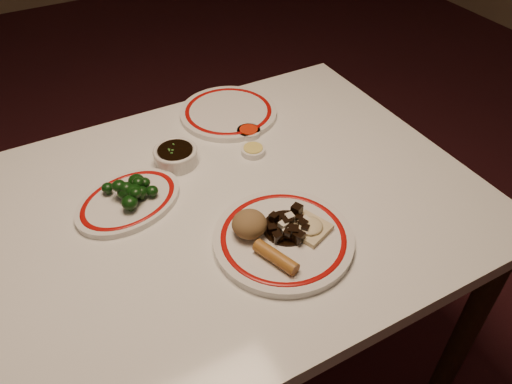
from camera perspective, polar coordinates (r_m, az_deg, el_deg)
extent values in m
plane|color=black|center=(1.76, -2.88, -19.35)|extent=(7.00, 7.00, 0.00)
cube|color=white|center=(1.17, -4.07, -1.83)|extent=(1.20, 0.90, 0.04)
cylinder|color=black|center=(1.52, 23.02, -14.12)|extent=(0.06, 0.06, 0.71)
cylinder|color=black|center=(1.68, -26.68, -9.03)|extent=(0.06, 0.06, 0.71)
cylinder|color=black|center=(1.88, 6.16, 2.52)|extent=(0.06, 0.06, 0.71)
cylinder|color=silver|center=(1.06, 3.13, -5.43)|extent=(0.40, 0.40, 0.02)
torus|color=#9D0B08|center=(1.06, 3.15, -5.09)|extent=(0.34, 0.34, 0.00)
ellipsoid|color=olive|center=(1.04, -0.77, -3.67)|extent=(0.07, 0.07, 0.05)
cylinder|color=#A96D29|center=(1.00, 2.27, -7.43)|extent=(0.06, 0.10, 0.03)
cube|color=beige|center=(1.07, 6.10, -4.20)|extent=(0.10, 0.10, 0.01)
ellipsoid|color=beige|center=(1.06, 6.14, -3.85)|extent=(0.06, 0.06, 0.02)
cylinder|color=black|center=(1.07, 3.58, -4.11)|extent=(0.11, 0.11, 0.00)
cube|color=black|center=(1.07, 3.80, -3.66)|extent=(0.02, 0.02, 0.02)
cube|color=black|center=(1.05, 5.66, -4.20)|extent=(0.02, 0.02, 0.02)
cube|color=black|center=(1.08, 4.69, -2.01)|extent=(0.03, 0.03, 0.02)
cube|color=black|center=(1.08, 2.05, -2.90)|extent=(0.02, 0.02, 0.02)
cube|color=black|center=(1.05, 1.80, -4.25)|extent=(0.02, 0.02, 0.02)
cube|color=black|center=(1.07, 3.72, -3.48)|extent=(0.03, 0.03, 0.02)
cube|color=black|center=(1.06, 5.37, -3.66)|extent=(0.02, 0.02, 0.02)
cube|color=black|center=(1.04, 3.64, -4.76)|extent=(0.02, 0.02, 0.02)
cube|color=black|center=(1.07, 3.21, -3.66)|extent=(0.02, 0.02, 0.02)
cube|color=black|center=(1.05, 4.01, -4.99)|extent=(0.02, 0.02, 0.01)
cube|color=black|center=(1.04, 4.29, -4.50)|extent=(0.03, 0.03, 0.02)
cube|color=black|center=(1.06, 3.58, -3.91)|extent=(0.02, 0.02, 0.02)
cube|color=black|center=(1.07, 4.99, -3.83)|extent=(0.02, 0.02, 0.01)
cube|color=black|center=(1.06, 3.56, -3.43)|extent=(0.02, 0.02, 0.02)
cube|color=black|center=(1.08, 4.97, -3.05)|extent=(0.02, 0.02, 0.02)
cube|color=black|center=(1.04, 4.81, -5.23)|extent=(0.02, 0.02, 0.02)
cube|color=black|center=(1.04, 2.45, -5.14)|extent=(0.02, 0.02, 0.02)
cube|color=black|center=(1.06, 3.42, -3.60)|extent=(0.02, 0.02, 0.01)
cube|color=black|center=(1.04, 4.91, -5.12)|extent=(0.03, 0.03, 0.02)
cube|color=beige|center=(1.07, 5.63, -3.24)|extent=(0.02, 0.02, 0.01)
cube|color=beige|center=(1.05, 3.57, -4.64)|extent=(0.02, 0.02, 0.01)
cube|color=beige|center=(1.07, 3.87, -2.85)|extent=(0.02, 0.02, 0.01)
cube|color=beige|center=(1.05, 3.16, -3.75)|extent=(0.02, 0.02, 0.01)
cube|color=beige|center=(1.05, 5.33, -4.70)|extent=(0.02, 0.02, 0.01)
torus|color=#9D0B08|center=(1.18, -14.39, -0.81)|extent=(0.28, 0.28, 0.00)
cylinder|color=#23471C|center=(1.17, -13.65, -0.65)|extent=(0.01, 0.01, 0.02)
ellipsoid|color=black|center=(1.15, -13.80, 0.06)|extent=(0.04, 0.04, 0.03)
cylinder|color=#23471C|center=(1.18, -14.31, -0.54)|extent=(0.01, 0.01, 0.01)
ellipsoid|color=black|center=(1.17, -14.41, -0.08)|extent=(0.03, 0.03, 0.02)
cylinder|color=#23471C|center=(1.17, -14.05, -0.60)|extent=(0.01, 0.01, 0.01)
ellipsoid|color=black|center=(1.16, -14.18, 0.01)|extent=(0.03, 0.03, 0.03)
cylinder|color=#23471C|center=(1.18, -14.44, -0.34)|extent=(0.01, 0.01, 0.01)
ellipsoid|color=black|center=(1.17, -14.58, 0.27)|extent=(0.04, 0.04, 0.03)
cylinder|color=#23471C|center=(1.17, -12.92, -0.51)|extent=(0.01, 0.01, 0.01)
ellipsoid|color=black|center=(1.16, -13.03, 0.06)|extent=(0.03, 0.03, 0.02)
cylinder|color=#23471C|center=(1.20, -13.39, 0.64)|extent=(0.01, 0.01, 0.01)
ellipsoid|color=black|center=(1.19, -13.52, 1.24)|extent=(0.04, 0.04, 0.03)
cylinder|color=#23471C|center=(1.15, -14.11, -1.79)|extent=(0.01, 0.01, 0.01)
ellipsoid|color=black|center=(1.14, -14.25, -1.18)|extent=(0.04, 0.04, 0.03)
cylinder|color=#23471C|center=(1.19, -12.53, 0.48)|extent=(0.01, 0.01, 0.01)
ellipsoid|color=black|center=(1.18, -12.64, 1.05)|extent=(0.03, 0.03, 0.02)
cylinder|color=#23471C|center=(1.18, -14.32, -0.54)|extent=(0.01, 0.01, 0.01)
ellipsoid|color=black|center=(1.16, -14.47, 0.12)|extent=(0.04, 0.04, 0.03)
cylinder|color=#23471C|center=(1.18, -14.56, -0.64)|extent=(0.01, 0.01, 0.01)
ellipsoid|color=black|center=(1.17, -14.69, -0.07)|extent=(0.04, 0.04, 0.03)
cylinder|color=#23471C|center=(1.17, -11.70, -0.32)|extent=(0.01, 0.01, 0.01)
ellipsoid|color=black|center=(1.16, -11.79, 0.14)|extent=(0.03, 0.03, 0.02)
cylinder|color=#23471C|center=(1.20, -16.50, 0.02)|extent=(0.01, 0.01, 0.01)
ellipsoid|color=black|center=(1.20, -16.62, 0.49)|extent=(0.03, 0.03, 0.02)
ellipsoid|color=black|center=(1.16, -15.41, 0.69)|extent=(0.03, 0.03, 0.03)
ellipsoid|color=black|center=(1.14, -13.60, -0.07)|extent=(0.03, 0.03, 0.02)
ellipsoid|color=black|center=(1.17, -13.31, 1.12)|extent=(0.03, 0.03, 0.02)
ellipsoid|color=black|center=(1.16, -14.62, 0.48)|extent=(0.03, 0.03, 0.02)
cylinder|color=silver|center=(1.27, -9.14, 3.99)|extent=(0.11, 0.11, 0.04)
cylinder|color=black|center=(1.26, -9.24, 4.75)|extent=(0.09, 0.09, 0.00)
cylinder|color=silver|center=(1.36, -0.84, 6.84)|extent=(0.06, 0.06, 0.02)
cylinder|color=red|center=(1.36, -0.85, 7.17)|extent=(0.05, 0.05, 0.00)
cylinder|color=silver|center=(1.30, -0.33, 4.74)|extent=(0.06, 0.06, 0.02)
cylinder|color=#E5D25E|center=(1.29, -0.33, 5.08)|extent=(0.05, 0.05, 0.00)
cylinder|color=silver|center=(1.45, -3.17, 9.04)|extent=(0.32, 0.32, 0.02)
torus|color=#9D0B08|center=(1.44, -3.18, 9.30)|extent=(0.28, 0.28, 0.00)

